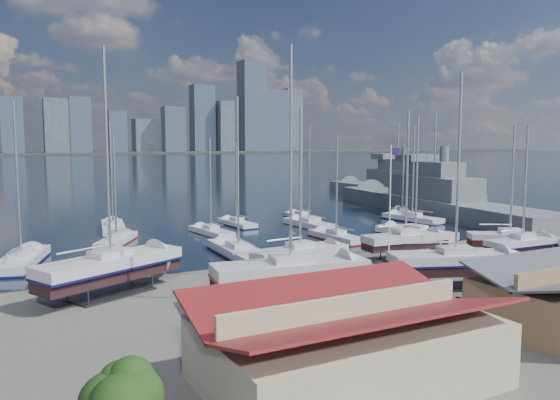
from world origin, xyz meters
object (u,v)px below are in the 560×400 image
naval_ship_east (433,204)px  car_a (397,300)px  naval_ship_west (397,190)px  flagpole (391,199)px  sailboat_cradle_0 (111,267)px

naval_ship_east → car_a: size_ratio=11.34×
naval_ship_west → flagpole: naval_ship_west is taller
sailboat_cradle_0 → naval_ship_west: size_ratio=0.45×
sailboat_cradle_0 → car_a: (17.15, -13.48, -1.47)m
sailboat_cradle_0 → naval_ship_west: bearing=9.8°
sailboat_cradle_0 → naval_ship_west: 85.39m
naval_ship_east → flagpole: bearing=138.6°
naval_ship_east → naval_ship_west: naval_ship_east is taller
naval_ship_east → flagpole: 43.19m
naval_ship_east → flagpole: (-32.16, -28.39, 5.01)m
naval_ship_east → car_a: naval_ship_east is taller
car_a → flagpole: (7.52, 10.13, 5.91)m
car_a → flagpole: flagpole is taller
car_a → flagpole: 13.93m
naval_ship_west → naval_ship_east: bearing=151.6°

